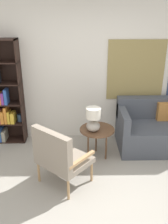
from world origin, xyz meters
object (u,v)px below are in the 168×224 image
(armchair, at_px, (59,155))
(table_lamp, at_px, (93,119))
(couch, at_px, (167,130))
(side_table, at_px, (97,132))

(armchair, relative_size, table_lamp, 2.28)
(couch, bearing_deg, side_table, -165.56)
(couch, relative_size, table_lamp, 4.43)
(armchair, height_order, side_table, armchair)
(armchair, height_order, table_lamp, table_lamp)
(table_lamp, bearing_deg, side_table, 45.76)
(armchair, bearing_deg, table_lamp, 52.65)
(couch, bearing_deg, armchair, -150.20)
(side_table, height_order, table_lamp, table_lamp)
(armchair, distance_m, side_table, 0.96)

